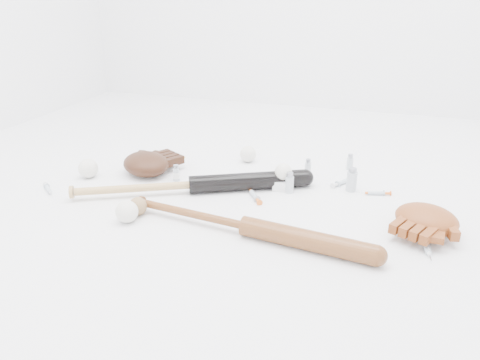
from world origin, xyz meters
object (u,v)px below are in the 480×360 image
(bat_dark, at_px, (192,185))
(pedestal, at_px, (283,184))
(glove_dark, at_px, (146,163))
(bat_wood, at_px, (246,226))

(bat_dark, height_order, pedestal, bat_dark)
(glove_dark, distance_m, pedestal, 0.59)
(bat_dark, height_order, bat_wood, bat_dark)
(pedestal, bearing_deg, glove_dark, -177.39)
(bat_dark, height_order, glove_dark, glove_dark)
(bat_dark, distance_m, pedestal, 0.36)
(bat_dark, distance_m, glove_dark, 0.29)
(bat_dark, relative_size, glove_dark, 3.69)
(bat_wood, bearing_deg, bat_dark, 147.41)
(bat_dark, relative_size, pedestal, 13.57)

